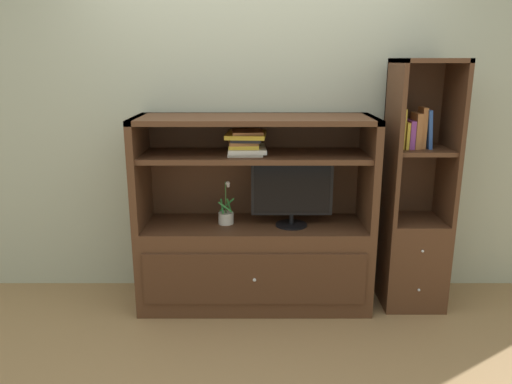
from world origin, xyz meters
The scene contains 8 objects.
ground_plane centered at (0.00, 0.00, 0.00)m, with size 8.00×8.00×0.00m, color #99754C.
painted_rear_wall centered at (0.00, 0.75, 1.40)m, with size 6.00×0.10×2.80m, color #ADB29E.
media_console centered at (0.00, 0.41, 0.46)m, with size 1.65×0.56×1.38m.
tv_monitor centered at (0.26, 0.36, 0.86)m, with size 0.57×0.22×0.46m.
potted_plant centered at (-0.20, 0.40, 0.67)m, with size 0.12×0.12×0.32m.
magazine_stack centered at (-0.06, 0.40, 1.20)m, with size 0.28×0.34×0.16m.
bookshelf_tall centered at (1.15, 0.41, 0.59)m, with size 0.43×0.43×1.76m.
upright_book_row centered at (1.10, 0.40, 1.28)m, with size 0.21×0.17×0.28m.
Camera 1 is at (0.01, -2.95, 1.76)m, focal length 34.49 mm.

